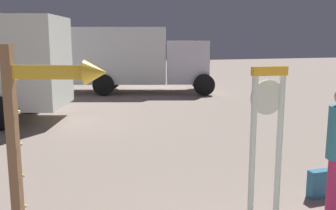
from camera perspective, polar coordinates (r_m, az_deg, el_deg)
The scene contains 4 objects.
standing_clock at distance 4.41m, azimuth 14.76°, elevation -4.53°, with size 0.42×0.12×2.02m.
arrow_sign at distance 3.99m, azimuth -18.27°, elevation -1.78°, with size 1.04×0.56×2.27m.
backpack at distance 6.10m, azimuth 21.99°, elevation -11.10°, with size 0.34×0.19×0.42m.
box_truck_far at distance 16.82m, azimuth -4.83°, elevation 7.23°, with size 6.60×4.15×2.85m.
Camera 1 is at (-1.80, -0.78, 2.31)m, focal length 39.98 mm.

